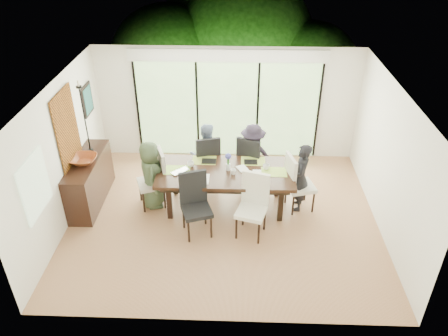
{
  "coord_description": "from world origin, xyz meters",
  "views": [
    {
      "loc": [
        0.26,
        -6.86,
        5.41
      ],
      "look_at": [
        0.0,
        0.25,
        1.0
      ],
      "focal_mm": 35.0,
      "sensor_mm": 36.0,
      "label": 1
    }
  ],
  "objects_px": {
    "laptop": "(182,172)",
    "table_top": "(226,173)",
    "chair_near_right": "(251,208)",
    "person_far_left": "(206,155)",
    "cup_b": "(233,172)",
    "person_right_end": "(301,178)",
    "chair_far_right": "(252,159)",
    "sideboard": "(90,181)",
    "cup_a": "(191,164)",
    "person_left_end": "(151,175)",
    "cup_c": "(266,167)",
    "chair_near_left": "(197,206)",
    "bowl": "(83,160)",
    "chair_right_end": "(301,182)",
    "chair_far_left": "(206,159)",
    "person_far_right": "(252,156)",
    "chair_left_end": "(151,179)",
    "vase": "(228,167)"
  },
  "relations": [
    {
      "from": "vase",
      "to": "cup_b",
      "type": "distance_m",
      "value": 0.18
    },
    {
      "from": "chair_right_end",
      "to": "laptop",
      "type": "height_order",
      "value": "chair_right_end"
    },
    {
      "from": "table_top",
      "to": "person_right_end",
      "type": "xyz_separation_m",
      "value": [
        1.48,
        -0.0,
        -0.08
      ]
    },
    {
      "from": "person_left_end",
      "to": "cup_b",
      "type": "distance_m",
      "value": 1.64
    },
    {
      "from": "chair_near_left",
      "to": "bowl",
      "type": "xyz_separation_m",
      "value": [
        -2.28,
        0.85,
        0.44
      ]
    },
    {
      "from": "table_top",
      "to": "chair_far_right",
      "type": "relative_size",
      "value": 2.18
    },
    {
      "from": "cup_b",
      "to": "person_right_end",
      "type": "bearing_deg",
      "value": 4.3
    },
    {
      "from": "chair_right_end",
      "to": "bowl",
      "type": "bearing_deg",
      "value": 75.66
    },
    {
      "from": "chair_left_end",
      "to": "cup_b",
      "type": "bearing_deg",
      "value": 66.05
    },
    {
      "from": "chair_left_end",
      "to": "chair_near_left",
      "type": "distance_m",
      "value": 1.33
    },
    {
      "from": "chair_far_left",
      "to": "cup_a",
      "type": "bearing_deg",
      "value": 53.25
    },
    {
      "from": "chair_right_end",
      "to": "laptop",
      "type": "relative_size",
      "value": 3.33
    },
    {
      "from": "laptop",
      "to": "table_top",
      "type": "bearing_deg",
      "value": -37.35
    },
    {
      "from": "chair_near_right",
      "to": "cup_a",
      "type": "height_order",
      "value": "chair_near_right"
    },
    {
      "from": "cup_a",
      "to": "cup_c",
      "type": "distance_m",
      "value": 1.5
    },
    {
      "from": "person_far_left",
      "to": "bowl",
      "type": "relative_size",
      "value": 2.76
    },
    {
      "from": "chair_near_left",
      "to": "chair_far_left",
      "type": "bearing_deg",
      "value": 69.38
    },
    {
      "from": "chair_near_right",
      "to": "person_left_end",
      "type": "xyz_separation_m",
      "value": [
        -1.98,
        0.87,
        0.11
      ]
    },
    {
      "from": "chair_right_end",
      "to": "chair_far_left",
      "type": "xyz_separation_m",
      "value": [
        -1.95,
        0.85,
        0.0
      ]
    },
    {
      "from": "sideboard",
      "to": "cup_a",
      "type": "bearing_deg",
      "value": 1.9
    },
    {
      "from": "person_left_end",
      "to": "sideboard",
      "type": "bearing_deg",
      "value": 75.08
    },
    {
      "from": "chair_left_end",
      "to": "chair_far_right",
      "type": "distance_m",
      "value": 2.22
    },
    {
      "from": "chair_far_left",
      "to": "vase",
      "type": "relative_size",
      "value": 9.17
    },
    {
      "from": "chair_near_left",
      "to": "person_far_left",
      "type": "xyz_separation_m",
      "value": [
        0.05,
        1.7,
        0.11
      ]
    },
    {
      "from": "chair_near_right",
      "to": "sideboard",
      "type": "bearing_deg",
      "value": -179.04
    },
    {
      "from": "person_left_end",
      "to": "laptop",
      "type": "distance_m",
      "value": 0.65
    },
    {
      "from": "table_top",
      "to": "chair_right_end",
      "type": "xyz_separation_m",
      "value": [
        1.5,
        -0.0,
        -0.19
      ]
    },
    {
      "from": "chair_near_right",
      "to": "bowl",
      "type": "xyz_separation_m",
      "value": [
        -3.28,
        0.85,
        0.44
      ]
    },
    {
      "from": "person_far_left",
      "to": "person_far_right",
      "type": "bearing_deg",
      "value": 168.34
    },
    {
      "from": "chair_far_right",
      "to": "cup_c",
      "type": "distance_m",
      "value": 0.84
    },
    {
      "from": "person_right_end",
      "to": "cup_a",
      "type": "height_order",
      "value": "person_right_end"
    },
    {
      "from": "vase",
      "to": "cup_c",
      "type": "distance_m",
      "value": 0.75
    },
    {
      "from": "chair_right_end",
      "to": "cup_c",
      "type": "xyz_separation_m",
      "value": [
        -0.7,
        0.1,
        0.28
      ]
    },
    {
      "from": "chair_left_end",
      "to": "chair_far_left",
      "type": "height_order",
      "value": "same"
    },
    {
      "from": "table_top",
      "to": "bowl",
      "type": "height_order",
      "value": "bowl"
    },
    {
      "from": "laptop",
      "to": "cup_c",
      "type": "bearing_deg",
      "value": -37.15
    },
    {
      "from": "vase",
      "to": "cup_a",
      "type": "relative_size",
      "value": 0.97
    },
    {
      "from": "chair_far_left",
      "to": "chair_far_right",
      "type": "distance_m",
      "value": 1.0
    },
    {
      "from": "person_far_right",
      "to": "laptop",
      "type": "relative_size",
      "value": 3.91
    },
    {
      "from": "sideboard",
      "to": "chair_far_left",
      "type": "bearing_deg",
      "value": 18.24
    },
    {
      "from": "chair_near_right",
      "to": "person_far_left",
      "type": "height_order",
      "value": "person_far_left"
    },
    {
      "from": "cup_a",
      "to": "cup_b",
      "type": "distance_m",
      "value": 0.89
    },
    {
      "from": "chair_left_end",
      "to": "chair_right_end",
      "type": "distance_m",
      "value": 3.0
    },
    {
      "from": "person_far_right",
      "to": "bowl",
      "type": "distance_m",
      "value": 3.46
    },
    {
      "from": "person_left_end",
      "to": "cup_b",
      "type": "relative_size",
      "value": 12.9
    },
    {
      "from": "person_far_left",
      "to": "person_far_right",
      "type": "height_order",
      "value": "same"
    },
    {
      "from": "chair_far_right",
      "to": "chair_near_right",
      "type": "height_order",
      "value": "same"
    },
    {
      "from": "chair_right_end",
      "to": "chair_near_right",
      "type": "xyz_separation_m",
      "value": [
        -1.0,
        -0.87,
        0.0
      ]
    },
    {
      "from": "table_top",
      "to": "cup_a",
      "type": "relative_size",
      "value": 19.35
    },
    {
      "from": "chair_far_right",
      "to": "cup_a",
      "type": "bearing_deg",
      "value": 53.57
    }
  ]
}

